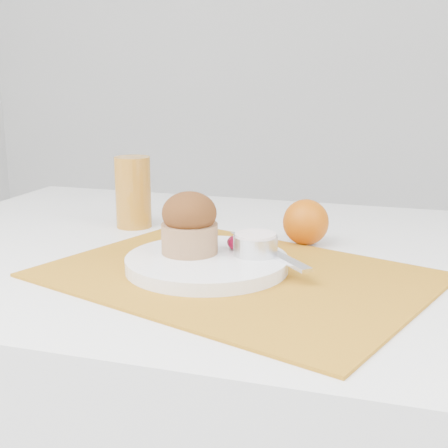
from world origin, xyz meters
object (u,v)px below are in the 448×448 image
(juice_glass, at_px, (133,192))
(muffin, at_px, (189,224))
(plate, at_px, (207,263))
(orange, at_px, (306,222))

(juice_glass, distance_m, muffin, 0.26)
(juice_glass, bearing_deg, plate, -44.69)
(plate, bearing_deg, juice_glass, 135.31)
(plate, relative_size, orange, 3.07)
(orange, xyz_separation_m, juice_glass, (-0.31, 0.02, 0.03))
(orange, height_order, juice_glass, juice_glass)
(muffin, bearing_deg, plate, -21.07)
(juice_glass, xyz_separation_m, muffin, (0.18, -0.19, 0.00))
(plate, xyz_separation_m, muffin, (-0.03, 0.01, 0.05))
(juice_glass, height_order, muffin, juice_glass)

